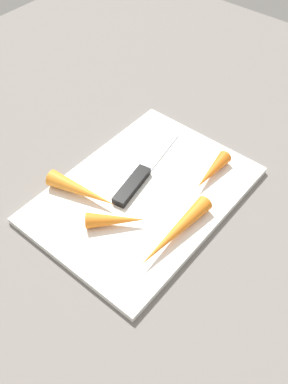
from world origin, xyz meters
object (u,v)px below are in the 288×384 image
object	(u,v)px
cutting_board	(144,194)
carrot_shortest	(116,220)
carrot_long	(82,191)
carrot_longest	(175,232)
carrot_short	(212,171)
knife	(136,181)

from	to	relation	value
cutting_board	carrot_shortest	world-z (taller)	carrot_shortest
cutting_board	carrot_long	distance (m)	0.10
carrot_shortest	carrot_long	size ratio (longest dim) A/B	0.74
cutting_board	carrot_long	world-z (taller)	carrot_long
carrot_longest	carrot_long	distance (m)	0.17
carrot_shortest	carrot_long	distance (m)	0.08
carrot_long	cutting_board	bearing A→B (deg)	33.85
carrot_short	carrot_longest	bearing A→B (deg)	8.87
carrot_long	knife	bearing A→B (deg)	47.15
carrot_shortest	carrot_longest	bearing A→B (deg)	-15.86
carrot_longest	carrot_shortest	xyz separation A→B (m)	(-0.04, 0.08, -0.00)
carrot_short	cutting_board	bearing A→B (deg)	-35.42
knife	carrot_short	size ratio (longest dim) A/B	2.19
knife	carrot_long	bearing A→B (deg)	138.45
cutting_board	carrot_long	xyz separation A→B (m)	(-0.07, 0.07, 0.02)
carrot_longest	carrot_shortest	bearing A→B (deg)	-62.88
knife	cutting_board	bearing A→B (deg)	-115.95
carrot_shortest	carrot_long	bearing A→B (deg)	133.13
cutting_board	carrot_short	xyz separation A→B (m)	(0.10, -0.07, 0.02)
knife	carrot_longest	distance (m)	0.13
carrot_long	carrot_longest	bearing A→B (deg)	-0.64
cutting_board	carrot_longest	xyz separation A→B (m)	(-0.04, -0.09, 0.02)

